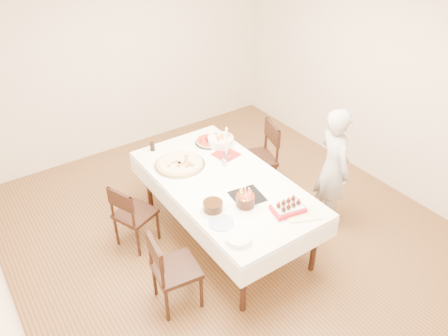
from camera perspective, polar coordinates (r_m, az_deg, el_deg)
floor at (r=5.01m, az=0.71°, el=-8.53°), size 5.00×5.00×0.00m
wall_back at (r=6.25m, az=-12.99°, el=14.13°), size 4.50×0.04×2.70m
wall_right at (r=5.70m, az=19.97°, el=11.04°), size 0.04×5.00×2.70m
dining_table at (r=4.75m, az=0.00°, el=-5.34°), size 1.71×2.38×0.75m
chair_right_savory at (r=5.40m, az=4.20°, el=1.17°), size 0.59×0.59×0.93m
chair_left_savory at (r=4.75m, az=-11.52°, el=-5.87°), size 0.52×0.52×0.79m
chair_left_dessert at (r=4.07m, az=-6.27°, el=-13.02°), size 0.48×0.48×0.84m
person at (r=4.93m, az=14.08°, el=-0.00°), size 0.47×0.59×1.43m
pizza_white at (r=4.77m, az=-5.81°, el=0.57°), size 0.59×0.59×0.04m
pizza_pepperoni at (r=5.16m, az=-1.98°, el=3.52°), size 0.38×0.38×0.04m
red_placemat at (r=4.94m, az=0.27°, el=1.76°), size 0.29×0.29×0.01m
pasta_bowl at (r=5.09m, az=-0.45°, el=3.56°), size 0.39×0.39×0.10m
taper_candle at (r=4.75m, az=0.31°, el=3.23°), size 0.12×0.12×0.42m
shaker_pair at (r=4.73m, az=0.17°, el=0.68°), size 0.08×0.08×0.08m
cola_glass at (r=5.06m, az=-9.34°, el=2.78°), size 0.06×0.06×0.10m
layer_cake at (r=4.11m, az=-1.45°, el=-5.02°), size 0.29×0.29×0.10m
cake_board at (r=4.31m, az=3.05°, el=-3.74°), size 0.34×0.34×0.01m
birthday_cake at (r=4.14m, az=2.83°, el=-3.86°), size 0.24×0.24×0.17m
strawberry_box at (r=4.15m, az=8.36°, el=-5.19°), size 0.34×0.26×0.08m
box_lid at (r=4.16m, az=10.14°, el=-6.00°), size 0.38×0.32×0.03m
plate_stack at (r=3.82m, az=1.95°, el=-9.15°), size 0.29×0.29×0.05m
china_plate at (r=4.00m, az=-0.35°, el=-7.17°), size 0.31×0.31×0.01m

